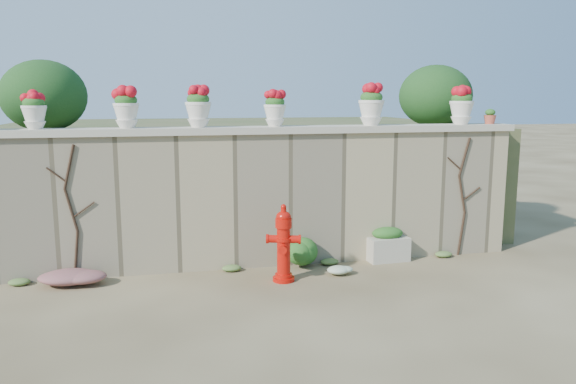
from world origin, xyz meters
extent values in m
plane|color=brown|center=(0.00, 0.00, 0.00)|extent=(80.00, 80.00, 0.00)
cube|color=#998A66|center=(0.00, 1.80, 1.00)|extent=(8.00, 0.40, 2.00)
cube|color=#B9B19C|center=(0.00, 1.80, 2.05)|extent=(8.10, 0.52, 0.10)
cube|color=#384C23|center=(0.00, 5.00, 1.00)|extent=(9.00, 6.00, 2.00)
ellipsoid|color=#143814|center=(-3.20, 3.00, 2.55)|extent=(1.30, 1.30, 1.10)
ellipsoid|color=#143814|center=(3.40, 3.00, 2.55)|extent=(1.30, 1.30, 1.10)
cylinder|color=black|center=(-2.66, 1.58, 0.35)|extent=(0.12, 0.04, 0.70)
cylinder|color=black|center=(-2.69, 1.58, 1.00)|extent=(0.17, 0.04, 0.61)
cylinder|color=black|center=(-2.67, 1.58, 1.60)|extent=(0.18, 0.04, 0.61)
cylinder|color=black|center=(-2.52, 1.58, 1.00)|extent=(0.30, 0.02, 0.22)
cylinder|color=black|center=(-2.85, 1.58, 1.50)|extent=(0.25, 0.02, 0.21)
cylinder|color=black|center=(3.24, 1.58, 0.35)|extent=(0.12, 0.04, 0.70)
cylinder|color=black|center=(3.22, 1.58, 1.00)|extent=(0.17, 0.04, 0.61)
cylinder|color=black|center=(3.23, 1.58, 1.60)|extent=(0.18, 0.04, 0.61)
cylinder|color=black|center=(3.38, 1.58, 1.00)|extent=(0.30, 0.02, 0.22)
cylinder|color=black|center=(3.05, 1.58, 1.50)|extent=(0.25, 0.02, 0.21)
cylinder|color=#BD0F07|center=(0.16, 0.92, 0.03)|extent=(0.31, 0.31, 0.05)
cylinder|color=#BD0F07|center=(0.16, 0.92, 0.44)|extent=(0.19, 0.19, 0.68)
cylinder|color=#BD0F07|center=(0.16, 0.92, 0.60)|extent=(0.23, 0.23, 0.04)
cylinder|color=#BD0F07|center=(0.16, 0.92, 0.83)|extent=(0.23, 0.23, 0.13)
ellipsoid|color=#BD0F07|center=(0.16, 0.92, 0.94)|extent=(0.21, 0.21, 0.15)
cylinder|color=#BD0F07|center=(0.16, 0.92, 1.02)|extent=(0.08, 0.08, 0.11)
cylinder|color=#BD0F07|center=(0.01, 0.96, 0.60)|extent=(0.18, 0.15, 0.11)
cylinder|color=#BD0F07|center=(0.30, 0.87, 0.60)|extent=(0.18, 0.15, 0.11)
cylinder|color=#BD0F07|center=(0.12, 0.80, 0.49)|extent=(0.13, 0.13, 0.10)
cube|color=#B9B19C|center=(1.95, 1.55, 0.19)|extent=(0.66, 0.42, 0.37)
ellipsoid|color=#1E5119|center=(1.95, 1.55, 0.44)|extent=(0.51, 0.33, 0.19)
ellipsoid|color=#1E5119|center=(0.54, 1.45, 0.27)|extent=(0.57, 0.51, 0.54)
ellipsoid|color=#B02362|center=(-2.68, 1.26, 0.14)|extent=(1.03, 0.69, 0.28)
ellipsoid|color=white|center=(0.98, 1.03, 0.09)|extent=(0.48, 0.39, 0.17)
ellipsoid|color=#1E5119|center=(-3.11, 1.80, 2.46)|extent=(0.28, 0.28, 0.17)
ellipsoid|color=red|center=(-3.11, 1.80, 2.53)|extent=(0.25, 0.25, 0.18)
ellipsoid|color=#1E5119|center=(-1.90, 1.80, 2.49)|extent=(0.31, 0.31, 0.19)
ellipsoid|color=red|center=(-1.90, 1.80, 2.57)|extent=(0.27, 0.27, 0.19)
ellipsoid|color=#1E5119|center=(-0.91, 1.80, 2.50)|extent=(0.32, 0.32, 0.19)
ellipsoid|color=red|center=(-0.91, 1.80, 2.58)|extent=(0.28, 0.28, 0.20)
ellipsoid|color=#1E5119|center=(0.22, 1.80, 2.46)|extent=(0.29, 0.29, 0.17)
ellipsoid|color=red|center=(0.22, 1.80, 2.53)|extent=(0.25, 0.25, 0.18)
ellipsoid|color=#1E5119|center=(1.73, 1.80, 2.53)|extent=(0.34, 0.34, 0.21)
ellipsoid|color=red|center=(1.73, 1.80, 2.61)|extent=(0.30, 0.30, 0.21)
ellipsoid|color=#1E5119|center=(3.25, 1.80, 2.51)|extent=(0.33, 0.33, 0.20)
ellipsoid|color=red|center=(3.25, 1.80, 2.59)|extent=(0.29, 0.29, 0.21)
ellipsoid|color=#1E5119|center=(3.77, 1.80, 2.28)|extent=(0.16, 0.16, 0.11)
camera|label=1|loc=(-1.41, -6.43, 2.54)|focal=35.00mm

